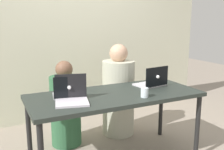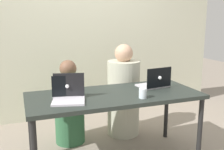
{
  "view_description": "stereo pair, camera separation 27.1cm",
  "coord_description": "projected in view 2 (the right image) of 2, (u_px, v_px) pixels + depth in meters",
  "views": [
    {
      "loc": [
        -1.16,
        -2.31,
        1.5
      ],
      "look_at": [
        0.0,
        0.08,
        0.93
      ],
      "focal_mm": 42.0,
      "sensor_mm": 36.0,
      "label": 1
    },
    {
      "loc": [
        -0.91,
        -2.42,
        1.5
      ],
      "look_at": [
        0.0,
        0.08,
        0.93
      ],
      "focal_mm": 42.0,
      "sensor_mm": 36.0,
      "label": 2
    }
  ],
  "objects": [
    {
      "name": "desk",
      "position": [
        115.0,
        100.0,
        2.69
      ],
      "size": [
        1.76,
        0.76,
        0.75
      ],
      "color": "#282E2A",
      "rests_on": "ground"
    },
    {
      "name": "water_glass_right",
      "position": [
        143.0,
        94.0,
        2.52
      ],
      "size": [
        0.07,
        0.07,
        0.09
      ],
      "color": "silver",
      "rests_on": "desk"
    },
    {
      "name": "back_wall",
      "position": [
        80.0,
        42.0,
        3.99
      ],
      "size": [
        4.58,
        0.1,
        2.33
      ],
      "primitive_type": "cube",
      "color": "beige",
      "rests_on": "ground"
    },
    {
      "name": "person_on_left",
      "position": [
        69.0,
        107.0,
        3.19
      ],
      "size": [
        0.37,
        0.37,
        1.03
      ],
      "rotation": [
        0.0,
        0.0,
        3.17
      ],
      "color": "#30613E",
      "rests_on": "ground"
    },
    {
      "name": "laptop_back_left",
      "position": [
        67.0,
        91.0,
        2.59
      ],
      "size": [
        0.33,
        0.28,
        0.22
      ],
      "rotation": [
        0.0,
        0.0,
        2.97
      ],
      "color": "#B3B5BB",
      "rests_on": "desk"
    },
    {
      "name": "person_on_right",
      "position": [
        123.0,
        95.0,
        3.41
      ],
      "size": [
        0.46,
        0.46,
        1.2
      ],
      "rotation": [
        0.0,
        0.0,
        3.25
      ],
      "color": "#B9B8A1",
      "rests_on": "ground"
    },
    {
      "name": "laptop_back_right",
      "position": [
        155.0,
        83.0,
        2.92
      ],
      "size": [
        0.35,
        0.29,
        0.23
      ],
      "rotation": [
        0.0,
        0.0,
        3.28
      ],
      "color": "silver",
      "rests_on": "desk"
    },
    {
      "name": "laptop_front_left",
      "position": [
        69.0,
        95.0,
        2.44
      ],
      "size": [
        0.35,
        0.32,
        0.25
      ],
      "rotation": [
        0.0,
        0.0,
        -0.25
      ],
      "color": "silver",
      "rests_on": "desk"
    }
  ]
}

